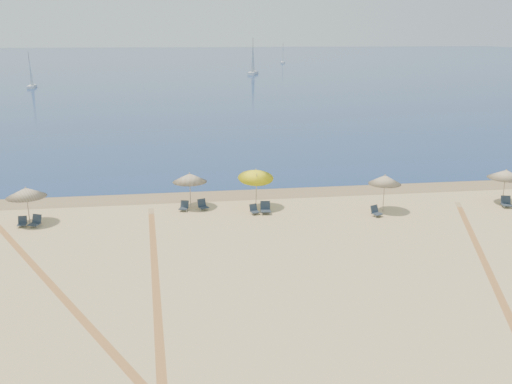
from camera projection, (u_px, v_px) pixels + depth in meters
ocean at (189, 59)px, 228.97m from camera, size 500.00×500.00×0.00m
wet_sand at (248, 194)px, 38.04m from camera, size 500.00×500.00×0.00m
umbrella_1 at (26, 192)px, 31.67m from camera, size 2.29×2.29×2.24m
umbrella_2 at (190, 178)px, 34.66m from camera, size 2.21×2.21×2.29m
umbrella_3 at (256, 174)px, 34.39m from camera, size 2.27×2.34×2.77m
umbrella_4 at (385, 180)px, 33.85m from camera, size 2.05×2.05×2.39m
umbrella_5 at (506, 174)px, 35.41m from camera, size 2.29×2.29×2.33m
chair_2 at (22, 222)px, 31.58m from camera, size 0.52×0.60×0.60m
chair_3 at (36, 221)px, 31.56m from camera, size 0.79×0.84×0.69m
chair_4 at (184, 206)px, 34.40m from camera, size 0.69×0.74×0.63m
chair_5 at (203, 205)px, 34.61m from camera, size 0.76×0.81×0.66m
chair_6 at (254, 210)px, 33.78m from camera, size 0.66×0.71×0.60m
chair_7 at (265, 208)px, 33.87m from camera, size 0.66×0.76×0.74m
chair_8 at (376, 211)px, 33.38m from camera, size 0.75×0.80×0.65m
chair_9 at (506, 202)px, 35.07m from camera, size 0.76×0.83×0.72m
sailboat_0 at (283, 57)px, 199.58m from camera, size 2.51×5.18×7.48m
sailboat_1 at (31, 77)px, 110.52m from camera, size 1.58×4.88×7.16m
sailboat_2 at (253, 63)px, 145.86m from camera, size 3.76×6.60×9.58m
tire_tracks at (238, 305)px, 22.49m from camera, size 56.24×41.92×0.00m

